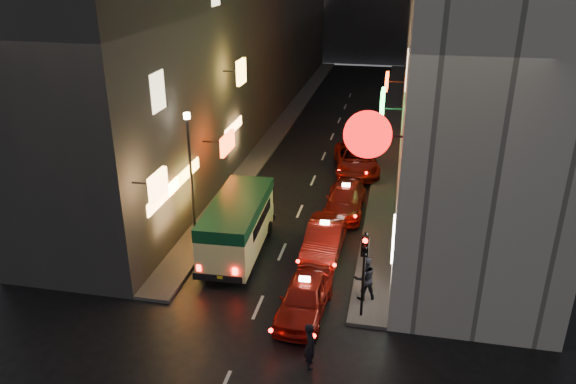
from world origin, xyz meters
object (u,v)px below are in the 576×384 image
Objects in this scene: minibus at (238,221)px; pedestrian_crossing at (310,343)px; taxi_near at (304,295)px; traffic_light at (364,258)px; lamp_post at (191,170)px.

minibus is 8.25m from pedestrian_crossing.
pedestrian_crossing is (0.71, -2.90, 0.11)m from taxi_near.
traffic_light is (1.45, 2.90, 1.73)m from pedestrian_crossing.
pedestrian_crossing is at bearing -116.62° from traffic_light.
minibus is 3.11m from lamp_post.
taxi_near is at bearing -179.87° from traffic_light.
traffic_light is at bearing -33.94° from minibus.
pedestrian_crossing is 10.41m from lamp_post.
lamp_post reaches higher than traffic_light.
minibus is at bearing 133.33° from taxi_near.
lamp_post is at bearing 151.09° from traffic_light.
lamp_post reaches higher than minibus.
taxi_near is 2.83× the size of pedestrian_crossing.
lamp_post is (-2.27, 0.54, 2.05)m from minibus.
taxi_near is at bearing -36.89° from lamp_post.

